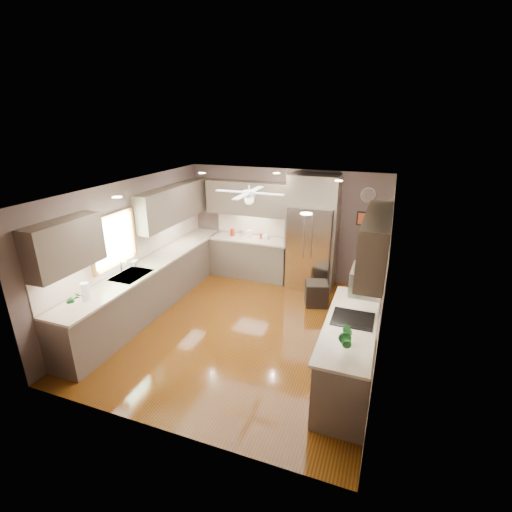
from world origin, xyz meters
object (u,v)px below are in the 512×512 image
Objects in this scene: stool at (316,293)px; bowl at (265,238)px; canister_b at (242,234)px; potted_plant_left at (74,298)px; paper_towel at (85,292)px; refrigerator at (312,235)px; microwave at (366,280)px; canister_d at (261,236)px; potted_plant_right at (346,336)px; canister_c at (249,234)px; canister_a at (232,232)px; soap_bottle at (135,263)px.

bowl is at bearing 147.38° from stool.
canister_b is 0.52× the size of potted_plant_left.
paper_towel is at bearing 93.52° from potted_plant_left.
refrigerator is 4.45× the size of microwave.
canister_d is 0.11m from bowl.
canister_b is 0.06× the size of refrigerator.
refrigerator is (-1.20, 3.60, 0.07)m from potted_plant_right.
microwave is at bearing 82.21° from potted_plant_right.
potted_plant_right is 3.80m from refrigerator.
bowl is (1.57, 3.96, -0.12)m from potted_plant_left.
refrigerator is 8.13× the size of paper_towel.
canister_d is 0.33× the size of potted_plant_right.
stool is at bearing -24.71° from canister_b.
canister_c is 0.39m from bowl.
bowl is (0.80, 0.00, -0.06)m from canister_a.
stool is at bearing 45.91° from potted_plant_left.
canister_a is at bearing 130.07° from potted_plant_right.
potted_plant_left is 4.71m from refrigerator.
canister_a is 0.81m from bowl.
canister_d is at bearing 0.72° from canister_b.
soap_bottle reaches higher than bowl.
canister_b is at bearing 177.60° from refrigerator.
canister_a is at bearing 139.19° from microwave.
potted_plant_left reaches higher than bowl.
stool is 4.20m from paper_towel.
potted_plant_right is 1.74× the size of bowl.
refrigerator is 1.31m from stool.
potted_plant_right is 0.66× the size of stool.
microwave is at bearing 13.68° from paper_towel.
soap_bottle is 1.33m from paper_towel.
paper_towel reaches higher than canister_c.
refrigerator is (1.07, -0.05, 0.22)m from bowl.
canister_c is 0.31× the size of microwave.
canister_a is 1.88m from refrigerator.
soap_bottle is at bearing -139.66° from refrigerator.
potted_plant_right is at bearing -97.79° from microwave.
soap_bottle reaches higher than canister_d.
canister_d reaches higher than stool.
canister_c is at bearing 73.37° from potted_plant_left.
refrigerator is at bearing 55.94° from potted_plant_left.
canister_a is 4.03m from potted_plant_left.
paper_towel is (-1.58, -3.73, 0.12)m from bowl.
canister_d reaches higher than bowl.
refrigerator reaches higher than potted_plant_left.
stool is at bearing 118.07° from microwave.
soap_bottle is at bearing 94.85° from paper_towel.
soap_bottle is at bearing -118.56° from canister_c.
microwave is at bearing -43.08° from canister_b.
refrigerator is at bearing -3.67° from canister_d.
potted_plant_left is at bearing -163.23° from microwave.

